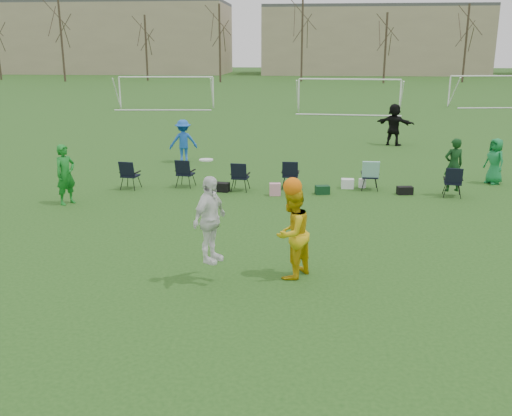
# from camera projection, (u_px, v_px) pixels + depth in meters

# --- Properties ---
(ground) EXTENTS (260.00, 260.00, 0.00)m
(ground) POSITION_uv_depth(u_px,v_px,m) (249.00, 287.00, 11.39)
(ground) COLOR #204C17
(ground) RESTS_ON ground
(fielder_green_near) EXTENTS (0.71, 0.80, 1.83)m
(fielder_green_near) POSITION_uv_depth(u_px,v_px,m) (66.00, 174.00, 17.20)
(fielder_green_near) COLOR #157922
(fielder_green_near) RESTS_ON ground
(fielder_blue) EXTENTS (1.29, 0.97, 1.77)m
(fielder_blue) POSITION_uv_depth(u_px,v_px,m) (183.00, 141.00, 23.49)
(fielder_blue) COLOR blue
(fielder_blue) RESTS_ON ground
(fielder_green_far) EXTENTS (0.83, 0.93, 1.60)m
(fielder_green_far) POSITION_uv_depth(u_px,v_px,m) (495.00, 161.00, 19.83)
(fielder_green_far) COLOR #167C3C
(fielder_green_far) RESTS_ON ground
(fielder_black) EXTENTS (1.93, 1.43, 2.02)m
(fielder_black) POSITION_uv_depth(u_px,v_px,m) (394.00, 124.00, 27.62)
(fielder_black) COLOR black
(fielder_black) RESTS_ON ground
(center_contest) EXTENTS (2.57, 1.60, 2.57)m
(center_contest) POSITION_uv_depth(u_px,v_px,m) (262.00, 227.00, 11.49)
(center_contest) COLOR white
(center_contest) RESTS_ON ground
(sideline_setup) EXTENTS (11.28, 1.61, 1.86)m
(sideline_setup) POSITION_uv_depth(u_px,v_px,m) (307.00, 175.00, 18.86)
(sideline_setup) COLOR #0F3713
(sideline_setup) RESTS_ON ground
(goal_left) EXTENTS (7.39, 0.76, 2.46)m
(goal_left) POSITION_uv_depth(u_px,v_px,m) (166.00, 83.00, 44.32)
(goal_left) COLOR white
(goal_left) RESTS_ON ground
(goal_mid) EXTENTS (7.40, 0.63, 2.46)m
(goal_mid) POSITION_uv_depth(u_px,v_px,m) (349.00, 86.00, 41.18)
(goal_mid) COLOR white
(goal_mid) RESTS_ON ground
(goal_right) EXTENTS (7.35, 1.14, 2.46)m
(goal_right) POSITION_uv_depth(u_px,v_px,m) (495.00, 82.00, 45.89)
(goal_right) COLOR white
(goal_right) RESTS_ON ground
(tree_line) EXTENTS (110.28, 3.28, 11.40)m
(tree_line) POSITION_uv_depth(u_px,v_px,m) (304.00, 44.00, 76.92)
(tree_line) COLOR #382B21
(tree_line) RESTS_ON ground
(building_row) EXTENTS (126.00, 16.00, 13.00)m
(building_row) POSITION_uv_depth(u_px,v_px,m) (342.00, 39.00, 101.18)
(building_row) COLOR tan
(building_row) RESTS_ON ground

